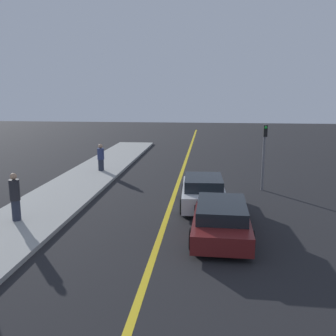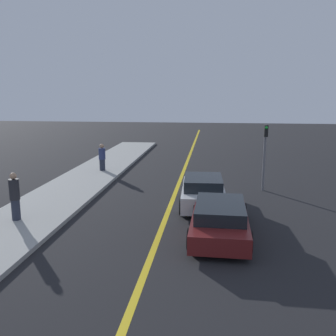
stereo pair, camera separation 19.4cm
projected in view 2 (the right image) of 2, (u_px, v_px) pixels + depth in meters
name	position (u px, v px, depth m)	size (l,w,h in m)	color
road_center_line	(178.00, 187.00, 19.05)	(0.20, 60.00, 0.01)	gold
sidewalk_left	(73.00, 188.00, 18.57)	(3.15, 33.82, 0.16)	#9E9E99
car_near_right_lane	(220.00, 218.00, 12.52)	(2.00, 4.63, 1.17)	maroon
car_ahead_center	(203.00, 192.00, 15.70)	(1.99, 3.96, 1.29)	silver
pedestrian_mid_group	(15.00, 196.00, 13.49)	(0.36, 0.36, 1.75)	#282D3D
pedestrian_far_standing	(102.00, 157.00, 22.22)	(0.39, 0.39, 1.59)	#282D3D
traffic_light	(265.00, 150.00, 17.93)	(0.18, 0.40, 3.21)	slate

